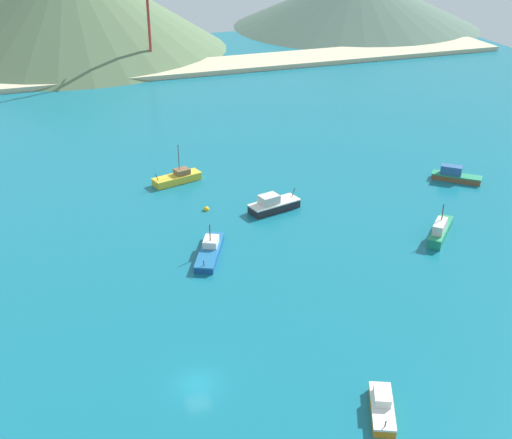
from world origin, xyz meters
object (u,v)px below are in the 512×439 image
fishing_boat_7 (455,175)px  buoy_0 (206,209)px  fishing_boat_4 (210,250)px  fishing_boat_8 (440,231)px  fishing_boat_1 (273,204)px  radio_tower (147,1)px  fishing_boat_5 (382,406)px  fishing_boat_6 (178,178)px

fishing_boat_7 → buoy_0: bearing=176.5°
fishing_boat_4 → fishing_boat_7: (46.05, 10.97, 0.27)m
fishing_boat_8 → fishing_boat_7: bearing=50.7°
fishing_boat_1 → radio_tower: size_ratio=0.24×
fishing_boat_4 → radio_tower: size_ratio=0.29×
fishing_boat_1 → fishing_boat_7: fishing_boat_1 is taller
fishing_boat_4 → fishing_boat_8: bearing=-10.4°
fishing_boat_5 → buoy_0: 48.55m
fishing_boat_7 → fishing_boat_8: 21.84m
fishing_boat_1 → fishing_boat_4: (-12.94, -10.18, -0.31)m
fishing_boat_5 → radio_tower: (5.29, 135.98, 17.39)m
fishing_boat_5 → buoy_0: size_ratio=7.75×
fishing_boat_7 → buoy_0: (-42.82, 2.60, -0.77)m
fishing_boat_7 → fishing_boat_8: (-13.84, -16.90, 0.15)m
fishing_boat_1 → radio_tower: (-0.48, 90.98, 17.11)m
fishing_boat_5 → fishing_boat_6: (-5.57, 60.52, 0.10)m
fishing_boat_6 → radio_tower: radio_tower is taller
fishing_boat_1 → fishing_boat_4: fishing_boat_4 is taller
fishing_boat_5 → buoy_0: fishing_boat_5 is taller
fishing_boat_4 → fishing_boat_8: fishing_boat_8 is taller
fishing_boat_8 → fishing_boat_6: bearing=134.0°
fishing_boat_8 → buoy_0: fishing_boat_8 is taller
fishing_boat_1 → fishing_boat_5: fishing_boat_1 is taller
fishing_boat_4 → fishing_boat_6: fishing_boat_6 is taller
fishing_boat_8 → buoy_0: size_ratio=8.46×
fishing_boat_8 → fishing_boat_5: bearing=-130.9°
fishing_boat_5 → fishing_boat_7: size_ratio=0.91×
fishing_boat_4 → radio_tower: 103.41m
fishing_boat_5 → radio_tower: 137.19m
fishing_boat_7 → radio_tower: 97.76m
fishing_boat_7 → fishing_boat_8: size_ratio=1.00×
fishing_boat_4 → fishing_boat_7: fishing_boat_4 is taller
fishing_boat_7 → buoy_0: fishing_boat_7 is taller
fishing_boat_1 → fishing_boat_5: 45.37m
fishing_boat_5 → fishing_boat_8: 38.22m
fishing_boat_1 → buoy_0: 10.32m
fishing_boat_1 → fishing_boat_4: 16.47m
fishing_boat_6 → radio_tower: (10.86, 75.45, 17.30)m
fishing_boat_6 → fishing_boat_7: (44.44, -14.74, 0.14)m
radio_tower → fishing_boat_4: bearing=-97.0°
fishing_boat_7 → fishing_boat_5: bearing=-130.3°
fishing_boat_1 → buoy_0: size_ratio=9.49×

